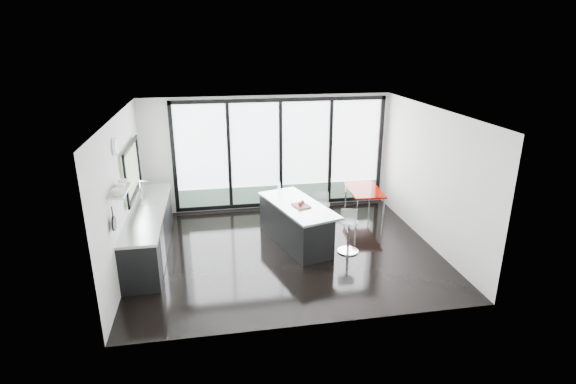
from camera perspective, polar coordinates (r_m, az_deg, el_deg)
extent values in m
cube|color=black|center=(9.17, -0.29, -7.45)|extent=(6.00, 5.00, 0.00)
cube|color=white|center=(8.30, -0.32, 10.09)|extent=(6.00, 5.00, 0.00)
cube|color=silver|center=(11.01, -2.54, 4.92)|extent=(6.00, 0.00, 2.80)
cube|color=white|center=(11.02, -0.96, 4.96)|extent=(5.00, 0.02, 2.50)
cube|color=slate|center=(11.28, -0.90, -0.17)|extent=(5.00, 0.02, 0.44)
cube|color=black|center=(10.86, -7.47, 4.58)|extent=(0.08, 0.04, 2.50)
cube|color=black|center=(10.98, -0.93, 4.91)|extent=(0.08, 0.04, 2.50)
cube|color=black|center=(11.24, 5.40, 5.16)|extent=(0.08, 0.04, 2.50)
cube|color=silver|center=(6.36, 3.57, -6.13)|extent=(6.00, 0.00, 2.80)
cube|color=silver|center=(8.67, -20.24, -0.27)|extent=(0.00, 5.00, 2.80)
cube|color=gray|center=(9.45, -19.34, 2.68)|extent=(0.02, 1.60, 0.90)
cube|color=#AAADAF|center=(7.75, -20.57, 0.15)|extent=(0.25, 0.80, 0.03)
cylinder|color=white|center=(8.13, -21.13, 5.36)|extent=(0.04, 0.30, 0.30)
cylinder|color=black|center=(7.53, -21.24, -3.74)|extent=(0.03, 0.24, 0.24)
cube|color=silver|center=(9.59, 17.66, 1.83)|extent=(0.00, 5.00, 2.80)
cube|color=black|center=(9.33, -17.20, -4.94)|extent=(0.65, 3.20, 0.87)
cube|color=#AAADAF|center=(9.16, -17.49, -2.31)|extent=(0.69, 3.24, 0.05)
cube|color=#AAADAF|center=(9.62, -17.15, -1.23)|extent=(0.45, 0.48, 0.06)
cylinder|color=silver|center=(9.56, -18.19, 0.09)|extent=(0.02, 0.02, 0.44)
cube|color=#AAADAF|center=(8.62, -15.65, -6.95)|extent=(0.03, 0.60, 0.80)
cube|color=black|center=(9.35, 0.84, -4.19)|extent=(1.25, 2.15, 0.80)
cube|color=#AAADAF|center=(9.22, 1.26, -1.68)|extent=(1.44, 2.25, 0.05)
cube|color=tan|center=(9.09, 1.67, -1.74)|extent=(0.37, 0.43, 0.03)
sphere|color=maroon|center=(9.01, 1.56, -1.56)|extent=(0.10, 0.10, 0.08)
sphere|color=brown|center=(9.14, 1.84, -1.28)|extent=(0.10, 0.10, 0.08)
cylinder|color=silver|center=(9.71, -1.13, 0.38)|extent=(0.08, 0.08, 0.26)
cylinder|color=silver|center=(9.07, 7.68, -5.62)|extent=(0.52, 0.52, 0.67)
cylinder|color=silver|center=(9.81, 4.17, -3.39)|extent=(0.52, 0.52, 0.71)
cube|color=#890D01|center=(10.93, 9.58, -1.28)|extent=(0.83, 1.32, 0.68)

